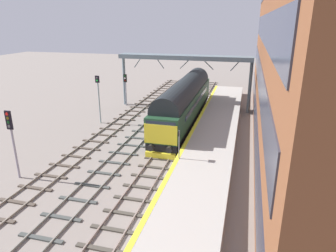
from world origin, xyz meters
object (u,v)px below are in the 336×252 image
Objects in this scene: signal_post_near at (12,135)px; signal_post_mid at (99,94)px; signal_post_far at (126,85)px; platform_number_sign at (179,140)px; diesel_locomotive at (185,100)px.

signal_post_mid reaches higher than signal_post_near.
signal_post_near reaches higher than signal_post_far.
platform_number_sign is at bearing -39.32° from signal_post_mid.
signal_post_near is 11.18m from platform_number_sign.
diesel_locomotive is 9.99m from signal_post_far.
diesel_locomotive is at bearing 14.73° from signal_post_mid.
signal_post_far is (-8.65, 4.99, 0.13)m from diesel_locomotive.
platform_number_sign is (10.49, -8.59, -0.72)m from signal_post_mid.
signal_post_near is 12.38m from signal_post_mid.
signal_post_far reaches higher than platform_number_sign.
signal_post_mid reaches higher than signal_post_far.
signal_post_mid is 2.42× the size of platform_number_sign.
signal_post_far is 19.01m from platform_number_sign.
signal_post_mid reaches higher than diesel_locomotive.
signal_post_near is 1.20× the size of signal_post_far.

